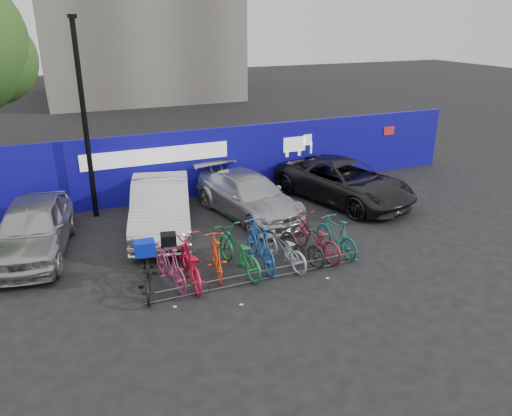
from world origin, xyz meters
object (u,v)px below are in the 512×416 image
car_2 (249,196)px  bike_4 (238,252)px  car_1 (161,206)px  bike_8 (315,238)px  bike_6 (283,248)px  bike_2 (190,262)px  bike_0 (147,273)px  bike_rack (260,276)px  bike_9 (336,236)px  bike_3 (216,256)px  bike_7 (302,243)px  lamppost (84,115)px  car_0 (33,228)px  car_3 (344,181)px  bike_1 (170,265)px  bike_5 (260,244)px

car_2 → bike_4: (-1.69, -3.47, -0.12)m
car_1 → bike_8: car_1 is taller
bike_4 → bike_6: bike_4 is taller
bike_2 → bike_0: bearing=5.3°
bike_6 → bike_8: bike_8 is taller
bike_0 → bike_2: size_ratio=0.89×
bike_8 → bike_rack: bearing=9.8°
bike_rack → bike_9: bike_9 is taller
bike_0 → bike_4: size_ratio=0.88×
bike_2 → bike_3: size_ratio=1.22×
bike_0 → bike_7: size_ratio=1.07×
lamppost → bike_8: (5.11, -5.29, -2.74)m
car_1 → bike_8: bearing=-30.5°
car_0 → bike_8: 7.57m
lamppost → bike_8: bearing=-46.0°
car_0 → bike_0: (2.40, -3.18, -0.26)m
car_2 → bike_3: car_2 is taller
bike_rack → bike_9: size_ratio=3.25×
car_0 → bike_3: 5.13m
car_3 → bike_1: size_ratio=2.91×
lamppost → bike_5: lamppost is taller
car_3 → bike_8: bearing=-148.5°
bike_1 → bike_8: (3.94, -0.01, -0.00)m
car_0 → bike_5: 6.13m
car_3 → bike_6: bearing=-155.6°
car_2 → car_0: bearing=171.6°
bike_1 → bike_8: size_ratio=0.88×
car_0 → bike_rack: bearing=-26.3°
bike_6 → bike_rack: bearing=21.9°
bike_1 → bike_4: bike_4 is taller
bike_rack → car_0: bearing=143.0°
bike_0 → bike_4: (2.31, 0.10, 0.07)m
bike_rack → bike_8: (1.91, 0.71, 0.37)m
bike_5 → bike_rack: bearing=69.2°
car_1 → bike_3: size_ratio=2.79×
bike_rack → bike_0: bearing=167.2°
bike_2 → bike_6: 2.47m
bike_5 → bike_6: size_ratio=1.07×
car_0 → bike_8: car_0 is taller
bike_7 → bike_4: bearing=-18.0°
bike_4 → bike_5: (0.63, 0.08, 0.05)m
bike_2 → bike_7: 3.01m
bike_3 → bike_5: size_ratio=0.84×
bike_4 → bike_9: size_ratio=1.22×
bike_1 → bike_rack: bearing=150.3°
car_1 → car_3: 6.41m
car_3 → bike_0: 8.33m
bike_3 → bike_4: bearing=-178.6°
bike_7 → bike_5: bearing=-24.0°
bike_4 → car_0: bearing=-41.7°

